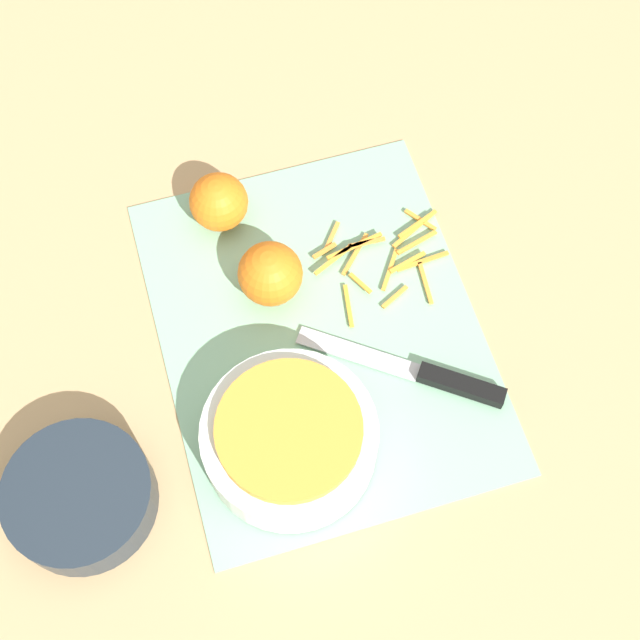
{
  "coord_description": "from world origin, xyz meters",
  "views": [
    {
      "loc": [
        -0.41,
        0.12,
        0.95
      ],
      "look_at": [
        0.0,
        0.0,
        0.04
      ],
      "focal_mm": 50.0,
      "sensor_mm": 36.0,
      "label": 1
    }
  ],
  "objects": [
    {
      "name": "knife",
      "position": [
        -0.1,
        -0.11,
        0.01
      ],
      "size": [
        0.16,
        0.21,
        0.02
      ],
      "rotation": [
        0.0,
        0.0,
        0.94
      ],
      "color": "black",
      "rests_on": "cutting_board"
    },
    {
      "name": "orange_right",
      "position": [
        0.18,
        0.07,
        0.04
      ],
      "size": [
        0.07,
        0.07,
        0.07
      ],
      "color": "orange",
      "rests_on": "cutting_board"
    },
    {
      "name": "cutting_board",
      "position": [
        0.0,
        0.0,
        0.0
      ],
      "size": [
        0.47,
        0.37,
        0.01
      ],
      "color": "#84B793",
      "rests_on": "ground_plane"
    },
    {
      "name": "bowl_speckled",
      "position": [
        -0.13,
        0.07,
        0.04
      ],
      "size": [
        0.19,
        0.19,
        0.07
      ],
      "color": "silver",
      "rests_on": "cutting_board"
    },
    {
      "name": "bowl_dark",
      "position": [
        -0.12,
        0.3,
        0.03
      ],
      "size": [
        0.16,
        0.16,
        0.05
      ],
      "color": "#1E2833",
      "rests_on": "ground_plane"
    },
    {
      "name": "orange_left",
      "position": [
        0.07,
        0.04,
        0.04
      ],
      "size": [
        0.08,
        0.08,
        0.08
      ],
      "color": "orange",
      "rests_on": "cutting_board"
    },
    {
      "name": "ground_plane",
      "position": [
        0.0,
        0.0,
        0.0
      ],
      "size": [
        4.0,
        4.0,
        0.0
      ],
      "primitive_type": "plane",
      "color": "tan"
    },
    {
      "name": "peel_pile",
      "position": [
        0.07,
        -0.1,
        0.01
      ],
      "size": [
        0.14,
        0.17,
        0.01
      ],
      "color": "orange",
      "rests_on": "cutting_board"
    }
  ]
}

